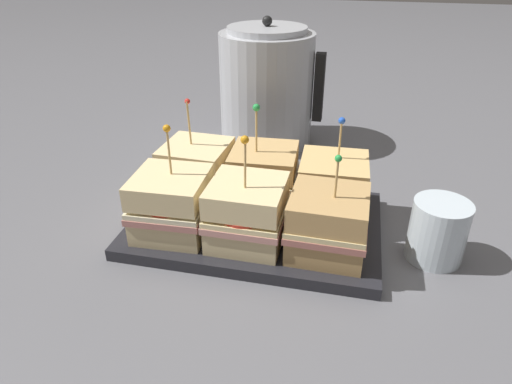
# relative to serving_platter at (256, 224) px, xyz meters

# --- Properties ---
(ground_plane) EXTENTS (6.00, 6.00, 0.00)m
(ground_plane) POSITION_rel_serving_platter_xyz_m (0.00, 0.00, -0.01)
(ground_plane) COLOR slate
(serving_platter) EXTENTS (0.38, 0.25, 0.02)m
(serving_platter) POSITION_rel_serving_platter_xyz_m (0.00, 0.00, 0.00)
(serving_platter) COLOR #232328
(serving_platter) RESTS_ON ground_plane
(sandwich_front_left) EXTENTS (0.11, 0.11, 0.16)m
(sandwich_front_left) POSITION_rel_serving_platter_xyz_m (-0.11, -0.06, 0.05)
(sandwich_front_left) COLOR beige
(sandwich_front_left) RESTS_ON serving_platter
(sandwich_front_center) EXTENTS (0.11, 0.11, 0.16)m
(sandwich_front_center) POSITION_rel_serving_platter_xyz_m (0.00, -0.06, 0.05)
(sandwich_front_center) COLOR beige
(sandwich_front_center) RESTS_ON serving_platter
(sandwich_front_right) EXTENTS (0.11, 0.11, 0.15)m
(sandwich_front_right) POSITION_rel_serving_platter_xyz_m (0.11, -0.06, 0.05)
(sandwich_front_right) COLOR tan
(sandwich_front_right) RESTS_ON serving_platter
(sandwich_back_left) EXTENTS (0.11, 0.11, 0.17)m
(sandwich_back_left) POSITION_rel_serving_platter_xyz_m (-0.11, 0.05, 0.05)
(sandwich_back_left) COLOR beige
(sandwich_back_left) RESTS_ON serving_platter
(sandwich_back_center) EXTENTS (0.11, 0.11, 0.17)m
(sandwich_back_center) POSITION_rel_serving_platter_xyz_m (-0.00, 0.06, 0.05)
(sandwich_back_center) COLOR tan
(sandwich_back_center) RESTS_ON serving_platter
(sandwich_back_right) EXTENTS (0.11, 0.11, 0.15)m
(sandwich_back_right) POSITION_rel_serving_platter_xyz_m (0.11, 0.05, 0.05)
(sandwich_back_right) COLOR tan
(sandwich_back_right) RESTS_ON serving_platter
(kettle_steel) EXTENTS (0.22, 0.20, 0.26)m
(kettle_steel) POSITION_rel_serving_platter_xyz_m (-0.05, 0.35, 0.11)
(kettle_steel) COLOR #B7BABF
(kettle_steel) RESTS_ON ground_plane
(drinking_glass) EXTENTS (0.08, 0.08, 0.09)m
(drinking_glass) POSITION_rel_serving_platter_xyz_m (0.26, -0.01, 0.04)
(drinking_glass) COLOR silver
(drinking_glass) RESTS_ON ground_plane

